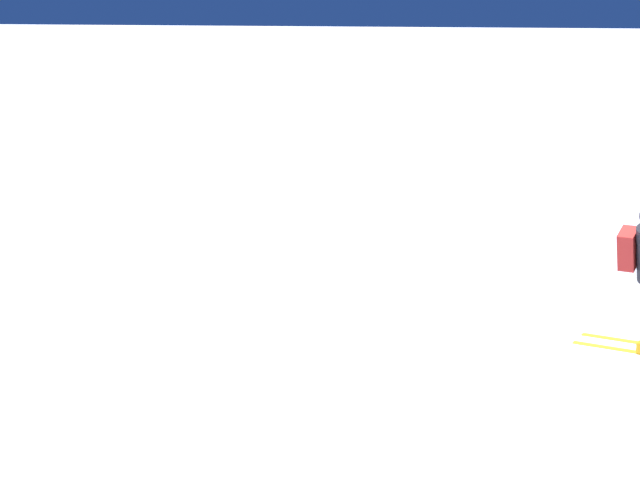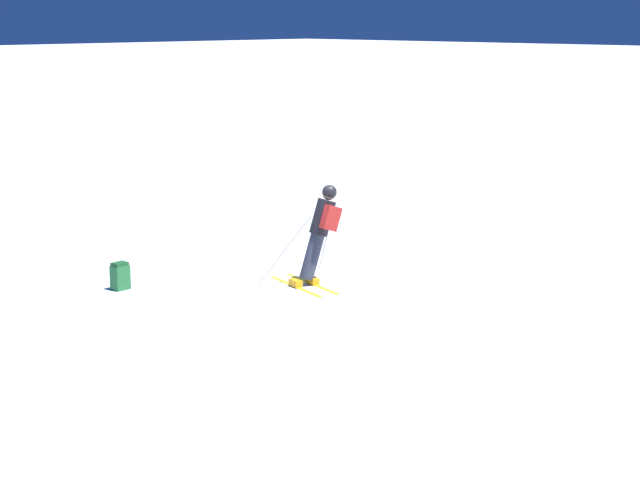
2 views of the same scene
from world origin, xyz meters
TOP-DOWN VIEW (x-y plane):
  - ground_plane at (0.00, 0.00)m, footprint 300.00×300.00m
  - skier at (0.23, 0.11)m, footprint 1.25×1.83m
  - spare_backpack at (3.04, -2.16)m, footprint 0.31×0.23m

SIDE VIEW (x-z plane):
  - ground_plane at x=0.00m, z-range 0.00..0.00m
  - spare_backpack at x=3.04m, z-range -0.01..0.49m
  - skier at x=0.23m, z-range 0.10..1.95m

